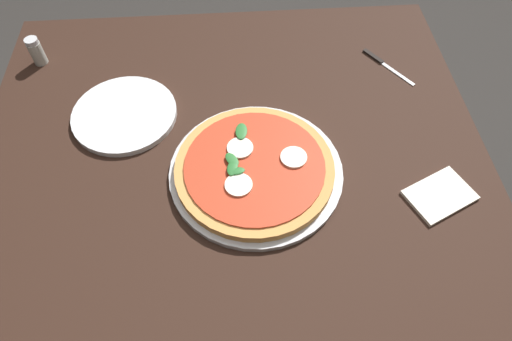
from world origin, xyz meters
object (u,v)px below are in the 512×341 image
at_px(pizza, 254,168).
at_px(napkin, 440,195).
at_px(dining_table, 234,183).
at_px(plate_white, 125,114).
at_px(knife, 382,62).
at_px(pepper_shaker, 36,51).
at_px(serving_tray, 256,172).

height_order(pizza, napkin, pizza).
bearing_deg(dining_table, plate_white, 152.53).
xyz_separation_m(pizza, knife, (0.35, 0.32, -0.02)).
bearing_deg(plate_white, pizza, -32.78).
bearing_deg(pizza, knife, 42.90).
relative_size(knife, pepper_shaker, 1.97).
height_order(dining_table, pizza, pizza).
height_order(pizza, knife, pizza).
bearing_deg(serving_tray, napkin, -12.81).
height_order(pizza, plate_white, pizza).
relative_size(serving_tray, napkin, 2.78).
distance_m(serving_tray, pizza, 0.02).
relative_size(dining_table, pepper_shaker, 15.51).
bearing_deg(napkin, serving_tray, 167.19).
xyz_separation_m(dining_table, knife, (0.39, 0.26, 0.12)).
bearing_deg(pizza, dining_table, 127.36).
distance_m(serving_tray, knife, 0.47).
relative_size(pizza, pepper_shaker, 4.59).
bearing_deg(knife, plate_white, -167.72).
relative_size(dining_table, knife, 7.86).
bearing_deg(serving_tray, pepper_shaker, 143.54).
bearing_deg(plate_white, pepper_shaker, 138.65).
distance_m(dining_table, knife, 0.49).
distance_m(dining_table, napkin, 0.45).
bearing_deg(napkin, knife, 93.29).
height_order(dining_table, plate_white, plate_white).
relative_size(plate_white, knife, 1.69).
relative_size(serving_tray, pizza, 1.10).
height_order(plate_white, napkin, plate_white).
bearing_deg(plate_white, dining_table, -27.47).
xyz_separation_m(dining_table, plate_white, (-0.24, 0.13, 0.12)).
relative_size(serving_tray, pepper_shaker, 5.05).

